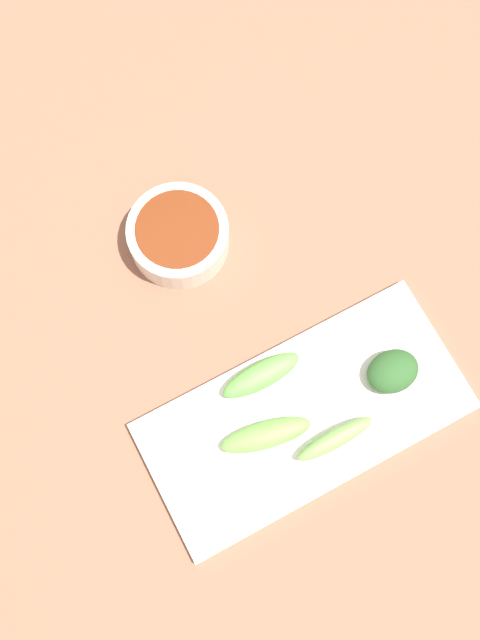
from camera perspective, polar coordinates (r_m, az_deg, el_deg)
The scene contains 7 objects.
tabletop at distance 0.82m, azimuth -0.87°, elevation -0.26°, with size 2.10×2.10×0.02m, color #875A44.
sauce_bowl at distance 0.82m, azimuth -4.81°, elevation 6.59°, with size 0.11×0.11×0.04m.
serving_plate at distance 0.79m, azimuth 5.03°, elevation -7.46°, with size 0.16×0.34×0.01m, color white.
broccoli_stalk_0 at distance 0.77m, azimuth 7.40°, elevation -9.15°, with size 0.02×0.09×0.02m, color #77AC55.
broccoli_leafy_1 at distance 0.79m, azimuth 11.79°, elevation -3.93°, with size 0.05×0.06×0.03m, color #2A5526.
broccoli_stalk_2 at distance 0.77m, azimuth 2.04°, elevation -8.93°, with size 0.03×0.10×0.02m, color #6CB048.
broccoli_stalk_3 at distance 0.78m, azimuth 1.88°, elevation -4.21°, with size 0.03×0.09×0.03m, color #63B74A.
Camera 1 is at (0.19, -0.09, 0.81)m, focal length 41.14 mm.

